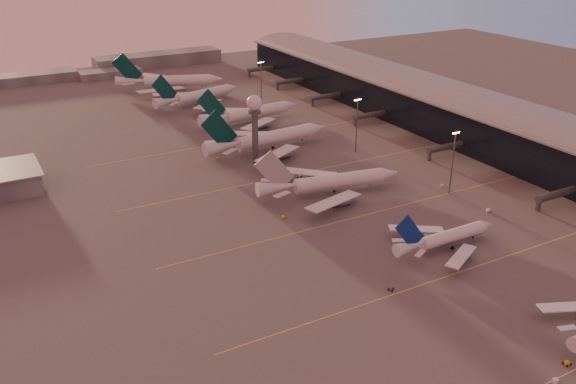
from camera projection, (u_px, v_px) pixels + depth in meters
ground at (436, 306)px, 163.24m from camera, size 700.00×700.00×0.00m
taxiway_markings at (395, 206)px, 221.37m from camera, size 180.00×185.25×0.02m
terminal at (455, 112)px, 294.94m from camera, size 57.00×362.00×23.04m
radar_tower at (255, 115)px, 253.11m from camera, size 6.40×6.40×31.10m
mast_b at (453, 159)px, 226.10m from camera, size 3.60×0.56×25.00m
mast_c at (357, 123)px, 267.93m from camera, size 3.60×0.56×25.00m
mast_d at (261, 81)px, 339.12m from camera, size 3.60×0.56×25.00m
distant_horizon at (122, 65)px, 423.21m from camera, size 165.00×37.50×9.00m
narrowbody_mid at (446, 240)px, 190.87m from camera, size 40.42×32.31×15.81m
widebody_white at (330, 185)px, 229.79m from camera, size 57.54×45.73×20.37m
greentail_a at (268, 142)px, 273.76m from camera, size 63.92×51.44×23.21m
greentail_b at (251, 116)px, 312.43m from camera, size 58.91×47.32×21.43m
greentail_c at (198, 98)px, 344.25m from camera, size 56.55×45.03×21.11m
greentail_d at (170, 83)px, 373.65m from camera, size 63.10×50.11×23.85m
gsv_truck_a at (557, 378)px, 135.38m from camera, size 6.21×2.49×2.48m
gsv_tug_near at (567, 363)px, 141.19m from camera, size 2.08×3.39×0.96m
gsv_tug_mid at (391, 289)px, 170.15m from camera, size 3.44×3.72×0.92m
gsv_truck_b at (490, 209)px, 216.19m from camera, size 6.57×4.19×2.50m
gsv_truck_c at (284, 215)px, 211.43m from camera, size 5.73×3.68×2.18m
gsv_catering_b at (443, 182)px, 236.74m from camera, size 5.01×3.14×3.81m
gsv_tug_far at (300, 177)px, 245.01m from camera, size 4.28×4.63×1.14m
gsv_truck_d at (217, 157)px, 264.07m from camera, size 4.05×6.05×2.30m
gsv_tug_hangar at (313, 127)px, 305.96m from camera, size 4.43×3.24×1.14m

